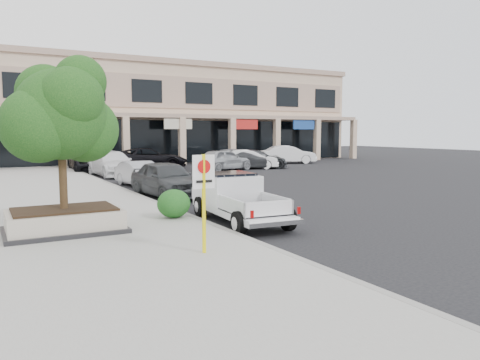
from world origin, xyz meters
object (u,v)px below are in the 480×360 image
at_px(planter_tree, 65,115).
at_px(curb_car_d, 90,161).
at_px(pickup_truck, 240,199).
at_px(lot_car_e, 233,156).
at_px(lot_car_a, 224,160).
at_px(curb_car_a, 167,179).
at_px(no_parking_sign, 204,190).
at_px(lot_car_b, 249,159).
at_px(curb_car_c, 112,164).
at_px(lot_car_f, 288,155).
at_px(curb_car_b, 141,174).
at_px(lot_car_d, 149,158).
at_px(planter, 65,220).
at_px(lot_car_c, 256,159).

xyz_separation_m(planter_tree, curb_car_d, (5.00, 21.74, -2.64)).
height_order(pickup_truck, lot_car_e, pickup_truck).
bearing_deg(lot_car_a, curb_car_a, 129.73).
relative_size(planter_tree, curb_car_d, 0.72).
bearing_deg(planter_tree, pickup_truck, -8.30).
height_order(planter_tree, no_parking_sign, planter_tree).
bearing_deg(curb_car_a, lot_car_b, 41.84).
relative_size(curb_car_d, lot_car_e, 1.26).
bearing_deg(curb_car_c, curb_car_d, 93.95).
xyz_separation_m(no_parking_sign, lot_car_b, (14.13, 22.16, -0.88)).
bearing_deg(curb_car_c, lot_car_e, 20.66).
xyz_separation_m(curb_car_d, lot_car_f, (17.73, -0.23, 0.05)).
relative_size(curb_car_b, lot_car_e, 0.93).
relative_size(curb_car_c, lot_car_d, 0.93).
distance_m(planter, lot_car_a, 22.70).
relative_size(pickup_truck, curb_car_c, 0.89).
relative_size(curb_car_c, lot_car_c, 1.09).
bearing_deg(lot_car_f, pickup_truck, 160.18).
height_order(no_parking_sign, lot_car_d, no_parking_sign).
distance_m(lot_car_a, lot_car_b, 2.47).
bearing_deg(lot_car_a, lot_car_e, -46.74).
relative_size(curb_car_c, lot_car_b, 1.23).
bearing_deg(curb_car_b, curb_car_d, 85.18).
height_order(curb_car_c, lot_car_b, curb_car_c).
bearing_deg(pickup_truck, lot_car_d, 83.68).
bearing_deg(planter, pickup_truck, -6.47).
height_order(planter, curb_car_d, curb_car_d).
relative_size(lot_car_b, lot_car_f, 0.91).
bearing_deg(lot_car_f, no_parking_sign, 159.91).
distance_m(no_parking_sign, lot_car_f, 32.76).
relative_size(lot_car_b, lot_car_e, 1.03).
height_order(planter_tree, curb_car_b, planter_tree).
distance_m(planter, planter_tree, 2.95).
bearing_deg(no_parking_sign, lot_car_b, 57.48).
distance_m(lot_car_c, lot_car_f, 6.77).
bearing_deg(lot_car_e, curb_car_c, 94.81).
bearing_deg(pickup_truck, no_parking_sign, -125.62).
relative_size(pickup_truck, lot_car_b, 1.10).
bearing_deg(curb_car_b, lot_car_d, 62.85).
height_order(planter, lot_car_f, lot_car_f).
distance_m(curb_car_a, lot_car_c, 16.64).
distance_m(pickup_truck, lot_car_a, 20.36).
bearing_deg(pickup_truck, lot_car_a, 68.83).
bearing_deg(lot_car_b, planter_tree, 159.51).
height_order(no_parking_sign, lot_car_f, no_parking_sign).
height_order(curb_car_c, lot_car_d, lot_car_d).
relative_size(curb_car_c, lot_car_a, 1.17).
bearing_deg(lot_car_a, curb_car_b, 116.38).
xyz_separation_m(lot_car_a, lot_car_f, (8.68, 3.94, 0.00)).
relative_size(curb_car_d, lot_car_b, 1.22).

